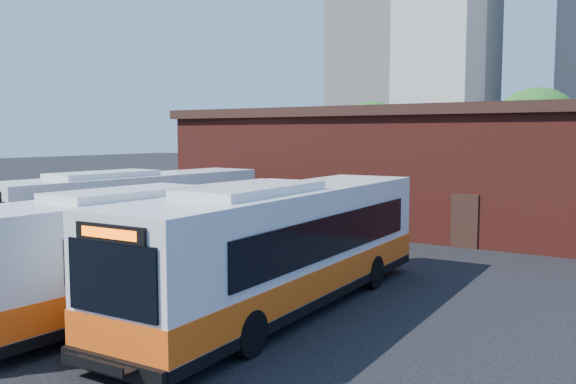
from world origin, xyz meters
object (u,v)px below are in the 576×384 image
Objects in this scene: transit_worker at (170,317)px; bus_mideast at (284,252)px; bus_midwest at (167,249)px; bus_west at (135,216)px.

bus_mideast is at bearing -20.63° from transit_worker.
bus_west is at bearing 146.22° from bus_midwest.
bus_midwest is (6.41, -4.73, -0.01)m from bus_west.
bus_west is 12.35m from transit_worker.
bus_west is 1.01× the size of bus_midwest.
bus_west is 7.96m from bus_midwest.
transit_worker is at bearing -95.39° from bus_mideast.
bus_midwest is at bearing 27.59° from transit_worker.
transit_worker is at bearing -42.35° from bus_midwest.
bus_west is 10.36m from bus_mideast.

